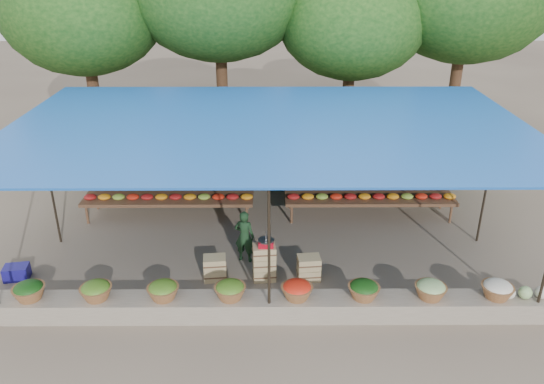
{
  "coord_description": "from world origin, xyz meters",
  "views": [
    {
      "loc": [
        0.01,
        -10.65,
        6.1
      ],
      "look_at": [
        0.07,
        0.2,
        1.16
      ],
      "focal_mm": 35.0,
      "sensor_mm": 36.0,
      "label": 1
    }
  ],
  "objects_px": {
    "crate_counter": "(263,266)",
    "weighing_scale": "(266,242)",
    "blue_crate_back": "(17,272)",
    "vendor_seated": "(244,236)"
  },
  "relations": [
    {
      "from": "weighing_scale",
      "to": "blue_crate_back",
      "type": "xyz_separation_m",
      "value": [
        -5.08,
        0.04,
        -0.71
      ]
    },
    {
      "from": "weighing_scale",
      "to": "blue_crate_back",
      "type": "relative_size",
      "value": 0.71
    },
    {
      "from": "vendor_seated",
      "to": "blue_crate_back",
      "type": "height_order",
      "value": "vendor_seated"
    },
    {
      "from": "blue_crate_back",
      "to": "crate_counter",
      "type": "bearing_deg",
      "value": -9.17
    },
    {
      "from": "vendor_seated",
      "to": "blue_crate_back",
      "type": "bearing_deg",
      "value": 22.73
    },
    {
      "from": "weighing_scale",
      "to": "vendor_seated",
      "type": "distance_m",
      "value": 0.89
    },
    {
      "from": "crate_counter",
      "to": "weighing_scale",
      "type": "height_order",
      "value": "weighing_scale"
    },
    {
      "from": "crate_counter",
      "to": "weighing_scale",
      "type": "distance_m",
      "value": 0.54
    },
    {
      "from": "vendor_seated",
      "to": "blue_crate_back",
      "type": "relative_size",
      "value": 2.47
    },
    {
      "from": "crate_counter",
      "to": "vendor_seated",
      "type": "xyz_separation_m",
      "value": [
        -0.4,
        0.72,
        0.28
      ]
    }
  ]
}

